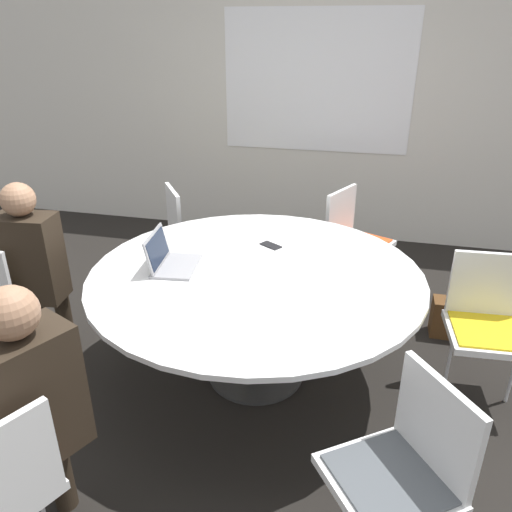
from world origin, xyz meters
name	(u,v)px	position (x,y,z in m)	size (l,w,h in m)	color
ground_plane	(256,374)	(0.00, 0.00, 0.00)	(16.00, 16.00, 0.00)	black
wall_back	(316,103)	(0.00, 2.50, 1.35)	(8.00, 0.07, 2.70)	silver
conference_table	(256,286)	(0.00, 0.00, 0.64)	(1.94, 1.94, 0.74)	#333333
chair_2	(404,464)	(0.83, -1.04, 0.53)	(0.60, 0.60, 0.87)	white
chair_3	(488,317)	(1.33, 0.15, 0.53)	(0.47, 0.45, 0.87)	white
chair_4	(353,234)	(0.50, 1.24, 0.53)	(0.57, 0.58, 0.87)	white
chair_5	(190,228)	(-0.81, 1.06, 0.53)	(0.60, 0.60, 0.87)	white
person_0	(32,261)	(-1.38, -0.15, 0.72)	(0.38, 0.29, 1.22)	#2D2319
person_1	(30,402)	(-0.60, -1.26, 0.72)	(0.35, 0.42, 1.22)	#2D2319
laptop	(169,259)	(-0.51, -0.06, 0.79)	(0.29, 0.37, 0.21)	#99999E
cell_phone	(271,245)	(0.01, 0.38, 0.74)	(0.16, 0.13, 0.01)	black
handbag	(458,319)	(1.29, 0.76, 0.14)	(0.36, 0.16, 0.28)	#513319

